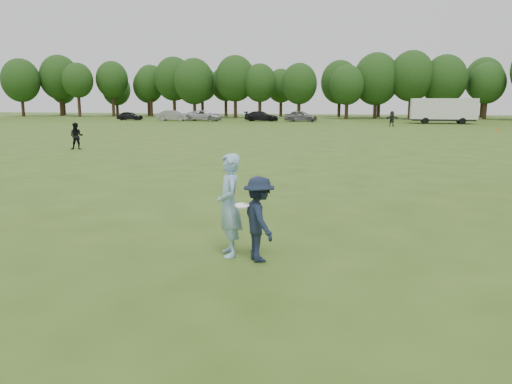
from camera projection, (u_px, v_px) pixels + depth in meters
The scene contains 14 objects.
ground at pixel (235, 252), 9.88m from camera, with size 200.00×200.00×0.00m, color #345116.
thrower at pixel (229, 205), 9.52m from camera, with size 0.72×0.47×1.98m, color #93C0E3.
defender at pixel (259, 219), 9.24m from camera, with size 1.03×0.59×1.60m, color #182236.
player_far_a at pixel (77, 136), 30.32m from camera, with size 0.79×0.62×1.63m, color black.
player_far_d at pixel (392, 119), 57.23m from camera, with size 1.63×0.52×1.76m, color black.
car_a at pixel (130, 116), 75.00m from camera, with size 1.55×3.84×1.31m, color black.
car_b at pixel (173, 116), 72.58m from camera, with size 1.61×4.62×1.52m, color gray.
car_c at pixel (204, 116), 72.15m from camera, with size 2.54×5.51×1.53m, color #BABABF.
car_d at pixel (261, 116), 71.45m from camera, with size 1.97×4.85×1.41m, color black.
car_e at pixel (301, 116), 69.74m from camera, with size 1.83×4.54×1.55m, color slate.
field_cone at pixel (498, 129), 48.91m from camera, with size 0.28×0.28×0.30m, color #F1450C.
disc_in_play at pixel (242, 206), 9.16m from camera, with size 0.33×0.33×0.08m.
cargo_trailer at pixel (443, 110), 63.53m from camera, with size 9.00×2.75×3.20m.
treeline at pixel (376, 80), 81.78m from camera, with size 130.35×18.39×11.74m.
Camera 1 is at (2.55, -9.16, 2.97)m, focal length 35.00 mm.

